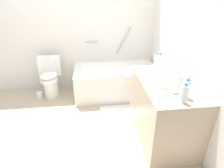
# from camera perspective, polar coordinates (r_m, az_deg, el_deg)

# --- Properties ---
(ground_plane) EXTENTS (4.20, 4.20, 0.00)m
(ground_plane) POSITION_cam_1_polar(r_m,az_deg,el_deg) (2.92, -13.05, -13.13)
(ground_plane) COLOR #C1AD8E
(wall_back_tiled) EXTENTS (3.60, 0.10, 2.38)m
(wall_back_tiled) POSITION_cam_1_polar(r_m,az_deg,el_deg) (3.69, -13.22, 16.14)
(wall_back_tiled) COLOR silver
(wall_back_tiled) RESTS_ON ground_plane
(wall_right_mirror) EXTENTS (0.10, 3.07, 2.38)m
(wall_right_mirror) POSITION_cam_1_polar(r_m,az_deg,el_deg) (2.65, 22.50, 10.56)
(wall_right_mirror) COLOR silver
(wall_right_mirror) RESTS_ON ground_plane
(bathtub) EXTENTS (1.48, 0.77, 1.18)m
(bathtub) POSITION_cam_1_polar(r_m,az_deg,el_deg) (3.57, 1.06, 1.12)
(bathtub) COLOR silver
(bathtub) RESTS_ON ground_plane
(toilet) EXTENTS (0.39, 0.47, 0.74)m
(toilet) POSITION_cam_1_polar(r_m,az_deg,el_deg) (3.64, -17.84, 1.65)
(toilet) COLOR white
(toilet) RESTS_ON ground_plane
(vanity_counter) EXTENTS (0.63, 1.11, 0.83)m
(vanity_counter) POSITION_cam_1_polar(r_m,az_deg,el_deg) (2.60, 14.91, -7.57)
(vanity_counter) COLOR tan
(vanity_counter) RESTS_ON ground_plane
(sink_basin) EXTENTS (0.34, 0.34, 0.04)m
(sink_basin) POSITION_cam_1_polar(r_m,az_deg,el_deg) (2.36, 15.29, 0.78)
(sink_basin) COLOR white
(sink_basin) RESTS_ON vanity_counter
(sink_faucet) EXTENTS (0.11, 0.15, 0.06)m
(sink_faucet) POSITION_cam_1_polar(r_m,az_deg,el_deg) (2.43, 19.64, 1.18)
(sink_faucet) COLOR silver
(sink_faucet) RESTS_ON vanity_counter
(water_bottle_0) EXTENTS (0.07, 0.07, 0.22)m
(water_bottle_0) POSITION_cam_1_polar(r_m,az_deg,el_deg) (2.08, 21.15, -1.40)
(water_bottle_0) COLOR silver
(water_bottle_0) RESTS_ON vanity_counter
(water_bottle_1) EXTENTS (0.06, 0.06, 0.22)m
(water_bottle_1) POSITION_cam_1_polar(r_m,az_deg,el_deg) (2.74, 12.85, 6.71)
(water_bottle_1) COLOR silver
(water_bottle_1) RESTS_ON vanity_counter
(water_bottle_2) EXTENTS (0.06, 0.06, 0.25)m
(water_bottle_2) POSITION_cam_1_polar(r_m,az_deg,el_deg) (2.64, 13.79, 6.17)
(water_bottle_2) COLOR silver
(water_bottle_2) RESTS_ON vanity_counter
(water_bottle_3) EXTENTS (0.07, 0.07, 0.21)m
(water_bottle_3) POSITION_cam_1_polar(r_m,az_deg,el_deg) (1.99, 20.59, -2.76)
(water_bottle_3) COLOR silver
(water_bottle_3) RESTS_ON vanity_counter
(drinking_glass_0) EXTENTS (0.08, 0.08, 0.09)m
(drinking_glass_0) POSITION_cam_1_polar(r_m,az_deg,el_deg) (2.56, 13.65, 3.68)
(drinking_glass_0) COLOR white
(drinking_glass_0) RESTS_ON vanity_counter
(drinking_glass_1) EXTENTS (0.08, 0.08, 0.10)m
(drinking_glass_1) POSITION_cam_1_polar(r_m,az_deg,el_deg) (2.16, 17.86, -1.25)
(drinking_glass_1) COLOR white
(drinking_glass_1) RESTS_ON vanity_counter
(bath_mat) EXTENTS (0.66, 0.38, 0.01)m
(bath_mat) POSITION_cam_1_polar(r_m,az_deg,el_deg) (3.20, 2.54, -8.21)
(bath_mat) COLOR white
(bath_mat) RESTS_ON ground_plane
(toilet_paper_roll) EXTENTS (0.11, 0.11, 0.11)m
(toilet_paper_roll) POSITION_cam_1_polar(r_m,az_deg,el_deg) (3.79, -20.54, -3.04)
(toilet_paper_roll) COLOR white
(toilet_paper_roll) RESTS_ON ground_plane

